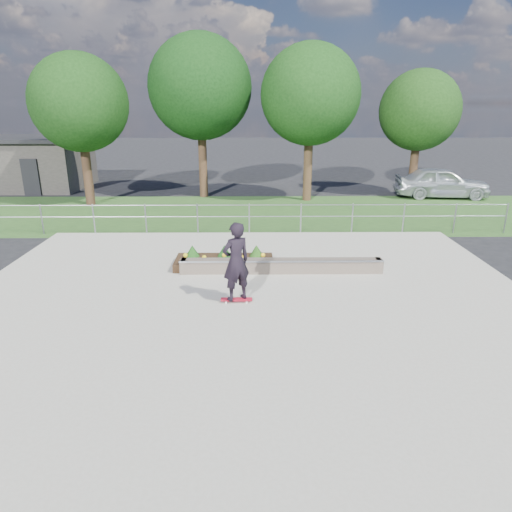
% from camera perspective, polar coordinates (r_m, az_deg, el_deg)
% --- Properties ---
extents(ground, '(120.00, 120.00, 0.00)m').
position_cam_1_polar(ground, '(10.83, -0.99, -8.07)').
color(ground, black).
rests_on(ground, ground).
extents(grass_verge, '(30.00, 8.00, 0.02)m').
position_cam_1_polar(grass_verge, '(21.24, -0.81, 5.37)').
color(grass_verge, '#274A1D').
rests_on(grass_verge, ground).
extents(concrete_slab, '(15.00, 15.00, 0.06)m').
position_cam_1_polar(concrete_slab, '(10.82, -0.99, -7.93)').
color(concrete_slab, '#9C998A').
rests_on(concrete_slab, ground).
extents(fence, '(20.06, 0.06, 1.20)m').
position_cam_1_polar(fence, '(17.66, -0.85, 5.18)').
color(fence, gray).
rests_on(fence, ground).
extents(building, '(8.40, 5.40, 3.00)m').
position_cam_1_polar(building, '(31.23, -27.87, 10.31)').
color(building, '#322F2D').
rests_on(building, ground).
extents(tree_far_left, '(4.55, 4.55, 7.15)m').
position_cam_1_polar(tree_far_left, '(24.08, -21.22, 17.38)').
color(tree_far_left, '#331E14').
rests_on(tree_far_left, ground).
extents(tree_mid_left, '(5.25, 5.25, 8.25)m').
position_cam_1_polar(tree_mid_left, '(24.83, -7.00, 20.16)').
color(tree_mid_left, '#352015').
rests_on(tree_mid_left, ground).
extents(tree_mid_right, '(4.90, 4.90, 7.70)m').
position_cam_1_polar(tree_mid_right, '(23.86, 6.81, 19.34)').
color(tree_mid_right, '#372416').
rests_on(tree_mid_right, ground).
extents(tree_far_right, '(4.20, 4.20, 6.60)m').
position_cam_1_polar(tree_far_right, '(26.72, 19.77, 16.72)').
color(tree_far_right, '#312013').
rests_on(tree_far_right, ground).
extents(grind_ledge, '(6.00, 0.44, 0.43)m').
position_cam_1_polar(grind_ledge, '(13.58, 3.17, -1.23)').
color(grind_ledge, brown).
rests_on(grind_ledge, concrete_slab).
extents(planter_bed, '(3.00, 1.20, 0.61)m').
position_cam_1_polar(planter_bed, '(14.13, -3.99, -0.53)').
color(planter_bed, black).
rests_on(planter_bed, concrete_slab).
extents(skateboarder, '(0.87, 0.78, 2.09)m').
position_cam_1_polar(skateboarder, '(11.25, -2.52, -0.74)').
color(skateboarder, white).
rests_on(skateboarder, concrete_slab).
extents(parked_car, '(5.00, 2.40, 1.65)m').
position_cam_1_polar(parked_car, '(26.70, 22.18, 8.52)').
color(parked_car, '#B5BBBF').
rests_on(parked_car, ground).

